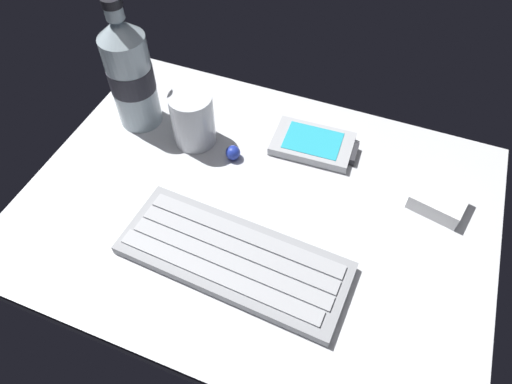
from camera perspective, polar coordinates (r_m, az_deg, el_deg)
The scene contains 7 objects.
ground_plane at distance 64.46cm, azimuth -0.08°, elevation -2.33°, with size 64.00×48.00×2.80cm.
keyboard at distance 58.39cm, azimuth -2.78°, elevation -8.11°, with size 29.58×12.65×1.70cm.
handheld_device at distance 70.93cm, azimuth 7.12°, elevation 5.92°, with size 13.04×8.13×1.50cm.
juice_cup at distance 69.98cm, azimuth -7.79°, elevation 8.71°, with size 6.40×6.40×8.50cm.
water_bottle at distance 71.95cm, azimuth -15.29°, elevation 13.96°, with size 6.73×6.73×20.80cm.
charger_block at distance 67.62cm, azimuth 21.67°, elevation -0.92°, with size 7.00×5.60×2.40cm, color white.
trackball_mouse at distance 68.73cm, azimuth -2.88°, elevation 4.89°, with size 2.20×2.20×2.20cm, color #2338B2.
Camera 1 is at (13.93, -35.17, 51.36)cm, focal length 32.34 mm.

